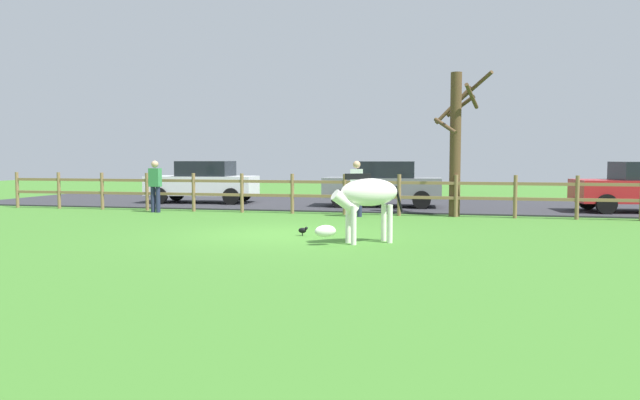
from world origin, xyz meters
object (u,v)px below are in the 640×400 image
at_px(bare_tree, 456,138).
at_px(visitor_right_of_tree, 357,186).
at_px(crow_on_grass, 303,230).
at_px(parked_car_grey, 383,184).
at_px(parked_car_white, 203,182).
at_px(zebra, 365,198).
at_px(visitor_left_of_tree, 155,184).

bearing_deg(bare_tree, visitor_right_of_tree, -163.69).
xyz_separation_m(crow_on_grass, parked_car_grey, (0.84, 7.87, 0.72)).
distance_m(bare_tree, parked_car_white, 9.77).
bearing_deg(crow_on_grass, parked_car_grey, 83.91).
bearing_deg(bare_tree, crow_on_grass, -121.60).
distance_m(zebra, crow_on_grass, 1.90).
bearing_deg(visitor_right_of_tree, zebra, -78.76).
bearing_deg(bare_tree, visitor_left_of_tree, -174.94).
bearing_deg(crow_on_grass, zebra, -28.43).
distance_m(crow_on_grass, visitor_left_of_tree, 7.55).
distance_m(zebra, visitor_right_of_tree, 5.43).
bearing_deg(parked_car_white, zebra, -50.08).
bearing_deg(visitor_left_of_tree, parked_car_grey, 26.17).
relative_size(parked_car_white, visitor_right_of_tree, 2.52).
bearing_deg(visitor_left_of_tree, parked_car_white, 89.43).
bearing_deg(parked_car_white, visitor_right_of_tree, -29.35).
relative_size(zebra, crow_on_grass, 7.86).
height_order(zebra, parked_car_white, parked_car_white).
relative_size(zebra, visitor_right_of_tree, 1.03).
height_order(zebra, visitor_right_of_tree, visitor_right_of_tree).
relative_size(bare_tree, zebra, 2.51).
relative_size(bare_tree, parked_car_grey, 1.04).
bearing_deg(parked_car_grey, visitor_left_of_tree, -153.83).
height_order(zebra, visitor_left_of_tree, visitor_left_of_tree).
xyz_separation_m(zebra, crow_on_grass, (-1.52, 0.82, -0.80)).
distance_m(crow_on_grass, visitor_right_of_tree, 4.60).
distance_m(bare_tree, visitor_left_of_tree, 9.42).
height_order(zebra, crow_on_grass, zebra).
distance_m(parked_car_white, visitor_right_of_tree, 7.37).
xyz_separation_m(parked_car_grey, parked_car_white, (-6.80, 0.25, 0.00)).
xyz_separation_m(zebra, parked_car_grey, (-0.68, 8.69, -0.08)).
relative_size(parked_car_grey, visitor_left_of_tree, 2.49).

